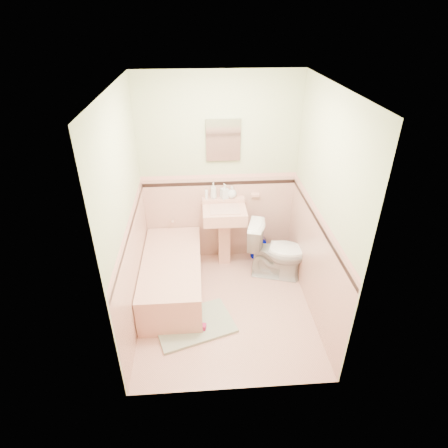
{
  "coord_description": "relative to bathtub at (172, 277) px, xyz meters",
  "views": [
    {
      "loc": [
        -0.26,
        -3.28,
        3.09
      ],
      "look_at": [
        0.0,
        0.25,
        1.0
      ],
      "focal_mm": 29.57,
      "sensor_mm": 36.0,
      "label": 1
    }
  ],
  "objects": [
    {
      "name": "floor",
      "position": [
        0.63,
        -0.33,
        -0.23
      ],
      "size": [
        2.2,
        2.2,
        0.0
      ],
      "primitive_type": "plane",
      "color": "#E4AA95",
      "rests_on": "ground"
    },
    {
      "name": "bathtub",
      "position": [
        0.0,
        0.0,
        0.0
      ],
      "size": [
        0.7,
        1.5,
        0.45
      ],
      "primitive_type": "cube",
      "color": "#DF9F89",
      "rests_on": "floor"
    },
    {
      "name": "soap_bottle_left",
      "position": [
        0.55,
        0.71,
        0.81
      ],
      "size": [
        0.09,
        0.09,
        0.22
      ],
      "primitive_type": "imported",
      "rotation": [
        0.0,
        0.0,
        -0.09
      ],
      "color": "#B2B2B2",
      "rests_on": "sink"
    },
    {
      "name": "shoe",
      "position": [
        0.31,
        -0.68,
        -0.16
      ],
      "size": [
        0.15,
        0.09,
        0.06
      ],
      "primitive_type": "cube",
      "rotation": [
        0.0,
        0.0,
        -0.2
      ],
      "color": "#BF1E59",
      "rests_on": "bath_mat"
    },
    {
      "name": "accent_right",
      "position": [
        1.61,
        -0.33,
        0.89
      ],
      "size": [
        0.0,
        2.2,
        2.2
      ],
      "primitive_type": "plane",
      "rotation": [
        1.57,
        0.0,
        -1.57
      ],
      "color": "black",
      "rests_on": "ground"
    },
    {
      "name": "wainscot_front",
      "position": [
        0.63,
        -1.42,
        0.38
      ],
      "size": [
        2.0,
        0.0,
        2.0
      ],
      "primitive_type": "plane",
      "rotation": [
        -1.57,
        0.0,
        0.0
      ],
      "color": "#E7AF9B",
      "rests_on": "ground"
    },
    {
      "name": "wainscot_back",
      "position": [
        0.63,
        0.76,
        0.38
      ],
      "size": [
        2.0,
        0.0,
        2.0
      ],
      "primitive_type": "plane",
      "rotation": [
        1.57,
        0.0,
        0.0
      ],
      "color": "#E7AF9B",
      "rests_on": "ground"
    },
    {
      "name": "wainscot_left",
      "position": [
        -0.36,
        -0.33,
        0.38
      ],
      "size": [
        0.0,
        2.2,
        2.2
      ],
      "primitive_type": "plane",
      "rotation": [
        1.57,
        0.0,
        1.57
      ],
      "color": "#E7AF9B",
      "rests_on": "ground"
    },
    {
      "name": "accent_back",
      "position": [
        0.63,
        0.75,
        0.9
      ],
      "size": [
        2.0,
        0.0,
        2.0
      ],
      "primitive_type": "plane",
      "rotation": [
        1.57,
        0.0,
        0.0
      ],
      "color": "black",
      "rests_on": "ground"
    },
    {
      "name": "sink_faucet",
      "position": [
        0.68,
        0.67,
        0.72
      ],
      "size": [
        0.02,
        0.02,
        0.1
      ],
      "primitive_type": "cylinder",
      "color": "silver",
      "rests_on": "sink"
    },
    {
      "name": "accent_front",
      "position": [
        0.63,
        -1.41,
        0.9
      ],
      "size": [
        2.0,
        0.0,
        2.0
      ],
      "primitive_type": "plane",
      "rotation": [
        -1.57,
        0.0,
        0.0
      ],
      "color": "black",
      "rests_on": "ground"
    },
    {
      "name": "soap_bottle_right",
      "position": [
        0.79,
        0.71,
        0.79
      ],
      "size": [
        0.15,
        0.15,
        0.16
      ],
      "primitive_type": "imported",
      "rotation": [
        0.0,
        0.0,
        0.18
      ],
      "color": "#B2B2B2",
      "rests_on": "sink"
    },
    {
      "name": "medicine_cabinet",
      "position": [
        0.68,
        0.74,
        1.47
      ],
      "size": [
        0.4,
        0.04,
        0.49
      ],
      "primitive_type": "cube",
      "color": "white",
      "rests_on": "wall_back"
    },
    {
      "name": "toilet",
      "position": [
        1.34,
        0.24,
        0.16
      ],
      "size": [
        0.84,
        0.62,
        0.76
      ],
      "primitive_type": "imported",
      "rotation": [
        0.0,
        0.0,
        1.29
      ],
      "color": "white",
      "rests_on": "floor"
    },
    {
      "name": "cap_back",
      "position": [
        0.63,
        0.75,
        0.99
      ],
      "size": [
        2.0,
        0.0,
        2.0
      ],
      "primitive_type": "plane",
      "rotation": [
        1.57,
        0.0,
        0.0
      ],
      "color": "#E49F8F",
      "rests_on": "ground"
    },
    {
      "name": "ceiling",
      "position": [
        0.63,
        -0.33,
        2.27
      ],
      "size": [
        2.2,
        2.2,
        0.0
      ],
      "primitive_type": "plane",
      "rotation": [
        3.14,
        0.0,
        0.0
      ],
      "color": "white",
      "rests_on": "ground"
    },
    {
      "name": "wainscot_right",
      "position": [
        1.62,
        -0.33,
        0.38
      ],
      "size": [
        0.0,
        2.2,
        2.2
      ],
      "primitive_type": "plane",
      "rotation": [
        1.57,
        0.0,
        -1.57
      ],
      "color": "#E7AF9B",
      "rests_on": "ground"
    },
    {
      "name": "wall_back",
      "position": [
        0.63,
        0.77,
        1.02
      ],
      "size": [
        2.5,
        0.0,
        2.5
      ],
      "primitive_type": "plane",
      "rotation": [
        1.57,
        0.0,
        0.0
      ],
      "color": "#F9E7CB",
      "rests_on": "ground"
    },
    {
      "name": "wall_right",
      "position": [
        1.63,
        -0.33,
        1.02
      ],
      "size": [
        0.0,
        2.5,
        2.5
      ],
      "primitive_type": "plane",
      "rotation": [
        1.57,
        0.0,
        -1.57
      ],
      "color": "#F9E7CB",
      "rests_on": "ground"
    },
    {
      "name": "soap_dish",
      "position": [
        1.1,
        0.73,
        0.72
      ],
      "size": [
        0.11,
        0.06,
        0.04
      ],
      "primitive_type": "cube",
      "color": "#DF9F89",
      "rests_on": "wall_back"
    },
    {
      "name": "cap_front",
      "position": [
        0.63,
        -1.41,
        0.99
      ],
      "size": [
        2.0,
        0.0,
        2.0
      ],
      "primitive_type": "plane",
      "rotation": [
        -1.57,
        0.0,
        0.0
      ],
      "color": "#E49F8F",
      "rests_on": "ground"
    },
    {
      "name": "wall_front",
      "position": [
        0.63,
        -1.43,
        1.02
      ],
      "size": [
        2.5,
        0.0,
        2.5
      ],
      "primitive_type": "plane",
      "rotation": [
        -1.57,
        0.0,
        0.0
      ],
      "color": "#F9E7CB",
      "rests_on": "ground"
    },
    {
      "name": "soap_bottle_mid",
      "position": [
        0.69,
        0.71,
        0.8
      ],
      "size": [
        0.12,
        0.12,
        0.2
      ],
      "primitive_type": "imported",
      "rotation": [
        0.0,
        0.0,
        0.43
      ],
      "color": "#B2B2B2",
      "rests_on": "sink"
    },
    {
      "name": "tub_faucet",
      "position": [
        0.0,
        0.72,
        0.41
      ],
      "size": [
        0.04,
        0.12,
        0.04
      ],
      "primitive_type": "cylinder",
      "rotation": [
        1.57,
        0.0,
        0.0
      ],
      "color": "silver",
      "rests_on": "wall_back"
    },
    {
      "name": "bath_mat",
      "position": [
        0.26,
        -0.61,
        -0.21
      ],
      "size": [
        0.97,
        0.79,
        0.03
      ],
      "primitive_type": "cube",
      "rotation": [
        0.0,
        0.0,
        0.31
      ],
      "color": "#99AC8F",
      "rests_on": "floor"
    },
    {
      "name": "sink",
      "position": [
        0.68,
        0.53,
        0.21
      ],
      "size": [
        0.55,
        0.48,
        0.87
      ],
      "primitive_type": null,
      "color": "#DF9F89",
      "rests_on": "floor"
    },
    {
      "name": "cap_right",
      "position": [
        1.61,
        -0.33,
        1.0
      ],
      "size": [
        0.0,
        2.2,
        2.2
      ],
      "primitive_type": "plane",
      "rotation": [
        1.57,
        0.0,
        -1.57
      ],
      "color": "#E49F8F",
      "rests_on": "ground"
    },
    {
      "name": "tube",
      "position": [
        0.46,
        0.71,
        0.77
      ],
      "size": [
        0.04,
        0.04,
        0.12
      ],
      "primitive_type": "cylinder",
      "rotation": [
        0.0,
        0.0,
        0.25
      ],
      "color": "white",
      "rests_on": "sink"
    },
    {
      "name": "wall_left",
      "position": [
        -0.37,
        -0.33,
        1.02
      ],
      "size": [
        0.0,
        2.5,
        2.5
      ],
      "primitive_type": "plane",
      "rotation": [
        1.57,
        0.0,
        1.57
      ],
      "color": "#F9E7CB",
      "rests_on": "ground"
    },
    {
      "name": "bucket",
      "position": [
        1.16,
        0.67,
        -0.11
      ],
      "size": [
        0.25,
        0.25,
        0.24
      ],
      "primitive_type": null,
      "rotation": [
        0.0,
        0.0,
        -0.06
      ],
      "color": "#0008B5",
      "rests_on": "floor"
    },
    {
      "name": "accent_left",
      "position": [
        -0.35,
        -0.33,
        0.89
      ],
      "size": [
        0.0,
        2.2,
        2.2
      ],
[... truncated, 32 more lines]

